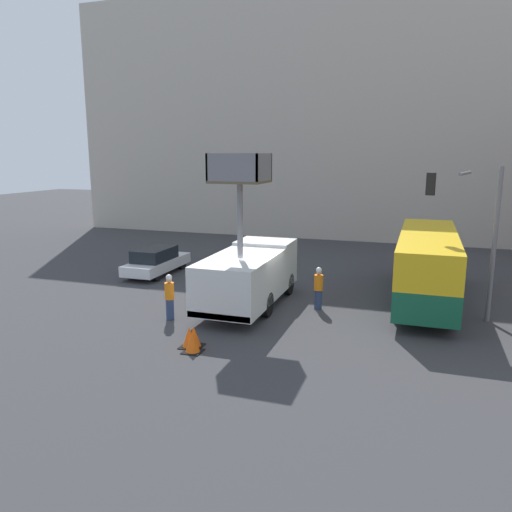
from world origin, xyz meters
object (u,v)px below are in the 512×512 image
Objects in this scene: utility_truck at (249,272)px; traffic_cone_near_truck at (193,342)px; traffic_cone_mid_road at (194,337)px; city_bus at (427,262)px; road_worker_directing at (318,288)px; traffic_cone_far_side at (189,338)px; parked_car_curbside at (156,261)px; road_worker_near_truck at (170,297)px; traffic_light_pole at (471,218)px.

utility_truck is 9.41× the size of traffic_cone_near_truck.
traffic_cone_mid_road is (-0.18, 0.47, -0.01)m from traffic_cone_near_truck.
road_worker_directing is (-4.36, -2.73, -0.91)m from city_bus.
road_worker_directing is at bearing 63.20° from traffic_cone_near_truck.
traffic_cone_far_side is 11.22m from parked_car_curbside.
traffic_cone_near_truck is (-7.41, -8.76, -1.49)m from city_bus.
road_worker_near_truck is at bearing 130.06° from traffic_cone_far_side.
traffic_light_pole is (8.81, 1.32, 2.52)m from utility_truck.
road_worker_directing is at bearing 10.79° from utility_truck.
road_worker_near_truck is 3.69m from traffic_cone_near_truck.
utility_truck is at bearing -58.90° from road_worker_directing.
city_bus is 13.76× the size of traffic_cone_far_side.
traffic_light_pole is 11.68m from traffic_cone_mid_road.
traffic_cone_far_side is at bearing 129.09° from traffic_cone_near_truck.
road_worker_near_truck reaches higher than parked_car_curbside.
utility_truck is at bearing 88.98° from traffic_cone_near_truck.
traffic_cone_far_side is at bearing -54.73° from parked_car_curbside.
traffic_cone_far_side is at bearing -94.36° from utility_truck.
parked_car_curbside is (-4.43, 6.73, -0.18)m from road_worker_near_truck.
road_worker_near_truck reaches higher than traffic_cone_near_truck.
road_worker_directing is 10.42m from parked_car_curbside.
utility_truck is 9.26m from traffic_light_pole.
road_worker_near_truck is at bearing 102.31° from city_bus.
city_bus is (7.31, 3.29, 0.28)m from utility_truck.
city_bus is 5.22m from road_worker_directing.
road_worker_directing is at bearing -19.52° from parked_car_curbside.
road_worker_directing is 2.56× the size of traffic_cone_mid_road.
traffic_light_pole is 3.30× the size of road_worker_directing.
traffic_cone_far_side reaches higher than traffic_cone_mid_road.
traffic_light_pole is (1.50, -1.97, 2.24)m from city_bus.
traffic_cone_far_side is (2.04, -2.43, -0.59)m from road_worker_near_truck.
traffic_cone_far_side is at bearing -10.18° from road_worker_directing.
city_bus is at bearing 127.35° from traffic_light_pole.
road_worker_directing is (2.95, 0.56, -0.63)m from utility_truck.
road_worker_near_truck reaches higher than road_worker_directing.
city_bus is 13.94× the size of traffic_cone_mid_road.
city_bus reaches higher than traffic_cone_near_truck.
city_bus is 14.23m from parked_car_curbside.
utility_truck reaches higher than city_bus.
parked_car_curbside reaches higher than traffic_cone_far_side.
utility_truck is 8.01m from parked_car_curbside.
utility_truck is 9.56× the size of traffic_cone_mid_road.
traffic_light_pole is at bearing -9.85° from parked_car_curbside.
utility_truck is 5.61m from traffic_cone_near_truck.
city_bus is 11.34m from traffic_cone_mid_road.
traffic_cone_mid_road is at bearing 156.96° from road_worker_near_truck.
road_worker_directing is 6.79m from traffic_cone_near_truck.
utility_truck is at bearing -171.47° from traffic_light_pole.
traffic_light_pole is 3.27× the size of road_worker_near_truck.
traffic_cone_mid_road is (-7.58, -8.29, -1.50)m from city_bus.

